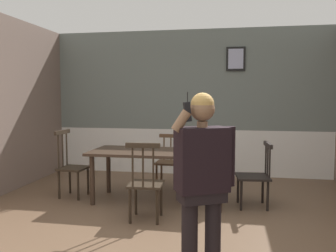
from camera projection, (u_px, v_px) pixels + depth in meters
ground_plane at (154, 238)px, 3.91m from camera, size 7.33×7.33×0.00m
room_back_partition at (190, 105)px, 7.07m from camera, size 5.62×0.17×2.88m
dining_table at (159, 157)px, 5.23m from camera, size 2.03×0.88×0.77m
chair_near_window at (71, 166)px, 5.50m from camera, size 0.43×0.43×1.05m
chair_by_doorway at (145, 183)px, 4.44m from camera, size 0.45×0.45×1.01m
chair_at_table_head at (169, 161)px, 6.05m from camera, size 0.44×0.44×0.91m
chair_opposite_corner at (255, 175)px, 5.00m from camera, size 0.49×0.49×0.92m
person_figure at (203, 174)px, 2.99m from camera, size 0.53×0.41×1.61m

